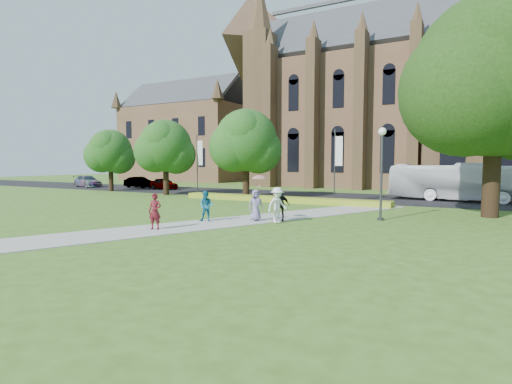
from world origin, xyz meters
The scene contains 23 objects.
ground centered at (0.00, 0.00, 0.00)m, with size 160.00×160.00×0.00m, color #3D5B1B.
road centered at (0.00, 20.00, 0.01)m, with size 160.00×10.00×0.02m, color black.
footpath centered at (0.00, 1.00, 0.02)m, with size 3.20×30.00×0.04m, color #B2B2A8.
flower_hedge centered at (-2.00, 13.20, 0.23)m, with size 18.00×1.40×0.45m, color gold.
cathedral centered at (10.00, 39.73, 12.98)m, with size 52.60×18.25×28.00m.
building_west centered at (-34.00, 42.00, 9.21)m, with size 22.00×14.00×18.30m.
streetlamp centered at (7.50, 6.50, 3.30)m, with size 0.44×0.44×5.24m.
large_tree centered at (13.00, 11.00, 8.37)m, with size 9.60×9.60×13.20m.
street_tree_0 centered at (-15.00, 14.00, 4.87)m, with size 5.20×5.20×7.50m.
street_tree_1 centered at (-6.00, 14.50, 5.22)m, with size 5.60×5.60×8.05m.
street_tree_2 centered at (-24.00, 15.00, 4.53)m, with size 4.80×4.80×6.95m.
banner_pole_0 centered at (2.11, 15.20, 3.39)m, with size 0.70×0.10×6.00m.
banner_pole_1 centered at (-11.89, 15.20, 3.39)m, with size 0.70×0.10×6.00m.
tour_coach centered at (11.19, 20.98, 1.63)m, with size 2.71×11.57×3.22m, color silver.
car_0 centered at (-20.65, 20.01, 0.71)m, with size 1.64×4.07×1.39m, color gray.
car_1 centered at (-25.22, 20.58, 0.72)m, with size 1.48×4.25×1.40m, color gray.
car_2 centered at (-32.93, 18.89, 0.75)m, with size 2.05×5.05×1.47m, color gray.
pedestrian_0 centered at (-1.44, -2.14, 0.92)m, with size 0.64×0.42×1.76m, color maroon.
pedestrian_1 centered at (-0.80, 1.20, 0.89)m, with size 0.82×0.64×1.69m, color #1C708E.
pedestrian_2 centered at (2.83, 2.68, 0.99)m, with size 1.23×0.71×1.90m, color white.
pedestrian_3 centered at (2.67, 3.39, 0.92)m, with size 1.03×0.43×1.76m, color black.
pedestrian_4 centered at (1.48, 2.72, 0.91)m, with size 0.85×0.55×1.74m, color gray.
parasol centered at (1.66, 2.82, 2.14)m, with size 0.82×0.82×0.72m, color #D798A4.
Camera 1 is at (12.13, -16.63, 3.32)m, focal length 28.00 mm.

